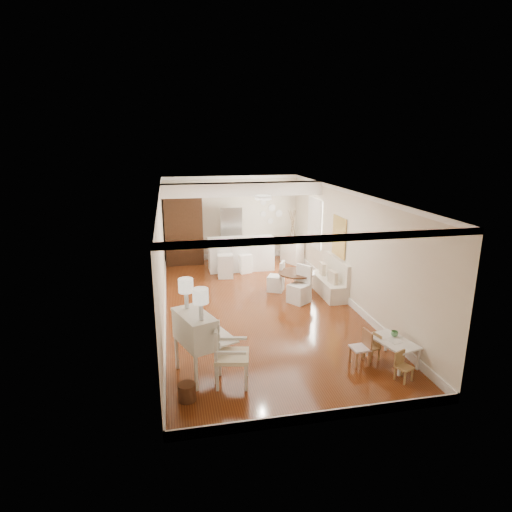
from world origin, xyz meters
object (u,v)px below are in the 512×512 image
object	(u,v)px
kids_chair_c	(404,367)
slip_chair_far	(276,276)
bar_stool_right	(244,258)
fridge	(242,234)
slip_chair_near	(299,285)
sideboard	(292,251)
wicker_basket	(187,392)
secretary_bureau	(195,345)
breakfast_counter	(241,254)
kids_chair_a	(372,347)
dining_table	(296,284)
gustavian_armchair	(232,355)
kids_table	(393,352)
pantry_cabinet	(184,229)
bar_stool_left	(225,259)
kids_chair_b	(360,347)

from	to	relation	value
kids_chair_c	slip_chair_far	size ratio (longest dim) A/B	0.63
bar_stool_right	fridge	distance (m)	1.40
slip_chair_near	sideboard	size ratio (longest dim) A/B	1.17
wicker_basket	secretary_bureau	bearing A→B (deg)	74.49
bar_stool_right	sideboard	distance (m)	1.88
kids_chair_c	sideboard	distance (m)	7.27
secretary_bureau	breakfast_counter	world-z (taller)	secretary_bureau
kids_chair_a	sideboard	xyz separation A→B (m)	(0.33, 6.49, 0.13)
dining_table	slip_chair_far	distance (m)	0.66
breakfast_counter	slip_chair_far	bearing A→B (deg)	-73.82
gustavian_armchair	kids_chair_a	xyz separation A→B (m)	(2.66, 0.28, -0.27)
gustavian_armchair	secretary_bureau	bearing A→B (deg)	71.44
kids_chair_a	slip_chair_near	size ratio (longest dim) A/B	0.54
kids_table	bar_stool_right	bearing A→B (deg)	106.11
kids_chair_a	dining_table	xyz separation A→B (m)	(-0.42, 3.48, 0.07)
pantry_cabinet	kids_chair_a	bearing A→B (deg)	-66.13
gustavian_armchair	slip_chair_far	size ratio (longest dim) A/B	1.26
gustavian_armchair	kids_chair_a	size ratio (longest dim) A/B	2.08
wicker_basket	slip_chair_far	world-z (taller)	slip_chair_far
gustavian_armchair	kids_chair_c	distance (m)	2.92
breakfast_counter	bar_stool_left	world-z (taller)	bar_stool_left
slip_chair_near	wicker_basket	bearing A→B (deg)	-74.01
slip_chair_near	breakfast_counter	size ratio (longest dim) A/B	0.46
pantry_cabinet	gustavian_armchair	bearing A→B (deg)	-86.25
slip_chair_near	pantry_cabinet	bearing A→B (deg)	178.00
slip_chair_near	fridge	distance (m)	4.15
kids_chair_b	bar_stool_left	world-z (taller)	bar_stool_left
kids_chair_a	wicker_basket	bearing A→B (deg)	-91.66
kids_table	kids_chair_c	distance (m)	0.60
gustavian_armchair	kids_chair_b	size ratio (longest dim) A/B	1.58
kids_chair_c	sideboard	size ratio (longest dim) A/B	0.65
dining_table	pantry_cabinet	size ratio (longest dim) A/B	0.41
kids_table	kids_chair_a	xyz separation A→B (m)	(-0.32, 0.19, 0.03)
slip_chair_far	breakfast_counter	world-z (taller)	breakfast_counter
kids_table	bar_stool_left	xyz separation A→B (m)	(-2.35, 5.59, 0.34)
slip_chair_far	bar_stool_right	bearing A→B (deg)	-136.09
kids_table	dining_table	bearing A→B (deg)	101.36
fridge	bar_stool_left	bearing A→B (deg)	-114.97
pantry_cabinet	fridge	bearing A→B (deg)	-0.90
bar_stool_left	kids_chair_c	bearing A→B (deg)	-64.46
kids_chair_a	sideboard	size ratio (longest dim) A/B	0.63
breakfast_counter	fridge	bearing A→B (deg)	79.22
wicker_basket	kids_chair_a	distance (m)	3.49
slip_chair_far	sideboard	world-z (taller)	slip_chair_far
secretary_bureau	bar_stool_right	size ratio (longest dim) A/B	1.28
kids_chair_c	kids_chair_b	bearing A→B (deg)	103.31
kids_chair_a	breakfast_counter	world-z (taller)	breakfast_counter
slip_chair_far	kids_chair_a	bearing A→B (deg)	38.81
wicker_basket	dining_table	bearing A→B (deg)	53.69
kids_chair_b	pantry_cabinet	distance (m)	7.81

